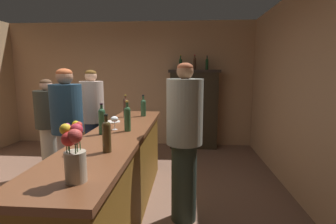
{
  "coord_description": "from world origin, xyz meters",
  "views": [
    {
      "loc": [
        1.29,
        -2.69,
        1.64
      ],
      "look_at": [
        1.08,
        0.15,
        1.19
      ],
      "focal_mm": 27.02,
      "sensor_mm": 36.0,
      "label": 1
    }
  ],
  "objects_px": {
    "wine_bottle_malbec": "(143,107)",
    "cheese_plate": "(113,122)",
    "display_bottle_midleft": "(195,63)",
    "display_cabinet": "(194,108)",
    "flower_arrangement": "(74,153)",
    "patron_redhead": "(68,128)",
    "wine_bottle_riesling": "(107,135)",
    "wine_glass_front": "(114,120)",
    "display_bottle_left": "(181,63)",
    "display_bottle_center": "(207,64)",
    "wine_bottle_rose": "(127,117)",
    "bar_counter": "(118,176)",
    "wine_bottle_merlot": "(102,120)",
    "bartender": "(184,137)",
    "patron_in_navy": "(93,119)",
    "wine_glass_mid": "(76,141)",
    "patron_tall": "(49,125)",
    "wine_bottle_chardonnay": "(126,107)"
  },
  "relations": [
    {
      "from": "wine_glass_front",
      "to": "cheese_plate",
      "type": "distance_m",
      "value": 0.46
    },
    {
      "from": "wine_bottle_merlot",
      "to": "display_bottle_center",
      "type": "distance_m",
      "value": 3.21
    },
    {
      "from": "wine_bottle_malbec",
      "to": "wine_bottle_chardonnay",
      "type": "distance_m",
      "value": 0.26
    },
    {
      "from": "display_bottle_center",
      "to": "display_cabinet",
      "type": "bearing_deg",
      "value": 180.0
    },
    {
      "from": "wine_bottle_riesling",
      "to": "wine_glass_front",
      "type": "xyz_separation_m",
      "value": [
        -0.17,
        0.79,
        -0.03
      ]
    },
    {
      "from": "wine_bottle_merlot",
      "to": "wine_glass_front",
      "type": "height_order",
      "value": "wine_bottle_merlot"
    },
    {
      "from": "display_cabinet",
      "to": "wine_bottle_rose",
      "type": "height_order",
      "value": "display_cabinet"
    },
    {
      "from": "display_cabinet",
      "to": "patron_in_navy",
      "type": "height_order",
      "value": "display_cabinet"
    },
    {
      "from": "wine_bottle_riesling",
      "to": "flower_arrangement",
      "type": "bearing_deg",
      "value": -90.61
    },
    {
      "from": "wine_bottle_rose",
      "to": "bartender",
      "type": "bearing_deg",
      "value": -4.79
    },
    {
      "from": "cheese_plate",
      "to": "display_bottle_center",
      "type": "distance_m",
      "value": 2.74
    },
    {
      "from": "cheese_plate",
      "to": "display_bottle_midleft",
      "type": "bearing_deg",
      "value": 63.57
    },
    {
      "from": "display_cabinet",
      "to": "display_bottle_left",
      "type": "xyz_separation_m",
      "value": [
        -0.29,
        -0.0,
        0.94
      ]
    },
    {
      "from": "display_bottle_midleft",
      "to": "patron_in_navy",
      "type": "bearing_deg",
      "value": -133.69
    },
    {
      "from": "cheese_plate",
      "to": "patron_redhead",
      "type": "relative_size",
      "value": 0.11
    },
    {
      "from": "bar_counter",
      "to": "display_bottle_midleft",
      "type": "bearing_deg",
      "value": 72.21
    },
    {
      "from": "display_bottle_midleft",
      "to": "display_cabinet",
      "type": "bearing_deg",
      "value": 180.0
    },
    {
      "from": "display_bottle_center",
      "to": "patron_redhead",
      "type": "distance_m",
      "value": 3.14
    },
    {
      "from": "wine_bottle_chardonnay",
      "to": "patron_redhead",
      "type": "distance_m",
      "value": 0.83
    },
    {
      "from": "wine_bottle_riesling",
      "to": "display_bottle_center",
      "type": "distance_m",
      "value": 3.67
    },
    {
      "from": "flower_arrangement",
      "to": "cheese_plate",
      "type": "relative_size",
      "value": 1.89
    },
    {
      "from": "wine_bottle_riesling",
      "to": "patron_redhead",
      "type": "bearing_deg",
      "value": 127.93
    },
    {
      "from": "wine_bottle_malbec",
      "to": "display_cabinet",
      "type": "bearing_deg",
      "value": 65.84
    },
    {
      "from": "wine_glass_mid",
      "to": "patron_redhead",
      "type": "relative_size",
      "value": 0.09
    },
    {
      "from": "patron_redhead",
      "to": "wine_glass_front",
      "type": "bearing_deg",
      "value": 27.4
    },
    {
      "from": "wine_bottle_rose",
      "to": "patron_redhead",
      "type": "xyz_separation_m",
      "value": [
        -0.89,
        0.41,
        -0.23
      ]
    },
    {
      "from": "wine_glass_mid",
      "to": "patron_redhead",
      "type": "bearing_deg",
      "value": 118.63
    },
    {
      "from": "flower_arrangement",
      "to": "patron_tall",
      "type": "relative_size",
      "value": 0.24
    },
    {
      "from": "wine_glass_mid",
      "to": "display_bottle_midleft",
      "type": "relative_size",
      "value": 0.5
    },
    {
      "from": "wine_bottle_malbec",
      "to": "wine_bottle_rose",
      "type": "height_order",
      "value": "wine_bottle_rose"
    },
    {
      "from": "flower_arrangement",
      "to": "patron_in_navy",
      "type": "relative_size",
      "value": 0.22
    },
    {
      "from": "flower_arrangement",
      "to": "cheese_plate",
      "type": "height_order",
      "value": "flower_arrangement"
    },
    {
      "from": "wine_glass_mid",
      "to": "wine_bottle_rose",
      "type": "bearing_deg",
      "value": 74.92
    },
    {
      "from": "bar_counter",
      "to": "wine_glass_mid",
      "type": "distance_m",
      "value": 0.95
    },
    {
      "from": "wine_bottle_merlot",
      "to": "flower_arrangement",
      "type": "height_order",
      "value": "flower_arrangement"
    },
    {
      "from": "wine_glass_front",
      "to": "display_bottle_left",
      "type": "relative_size",
      "value": 0.51
    },
    {
      "from": "wine_bottle_merlot",
      "to": "wine_glass_mid",
      "type": "relative_size",
      "value": 2.09
    },
    {
      "from": "display_cabinet",
      "to": "cheese_plate",
      "type": "height_order",
      "value": "display_cabinet"
    },
    {
      "from": "bar_counter",
      "to": "flower_arrangement",
      "type": "relative_size",
      "value": 8.34
    },
    {
      "from": "wine_bottle_malbec",
      "to": "wine_bottle_chardonnay",
      "type": "xyz_separation_m",
      "value": [
        -0.24,
        -0.08,
        0.01
      ]
    },
    {
      "from": "wine_bottle_riesling",
      "to": "patron_redhead",
      "type": "distance_m",
      "value": 1.48
    },
    {
      "from": "bar_counter",
      "to": "flower_arrangement",
      "type": "distance_m",
      "value": 1.4
    },
    {
      "from": "wine_bottle_merlot",
      "to": "patron_tall",
      "type": "distance_m",
      "value": 1.71
    },
    {
      "from": "wine_glass_front",
      "to": "patron_tall",
      "type": "bearing_deg",
      "value": 144.58
    },
    {
      "from": "display_cabinet",
      "to": "wine_glass_front",
      "type": "distance_m",
      "value": 2.83
    },
    {
      "from": "wine_bottle_malbec",
      "to": "cheese_plate",
      "type": "height_order",
      "value": "wine_bottle_malbec"
    },
    {
      "from": "wine_bottle_malbec",
      "to": "cheese_plate",
      "type": "distance_m",
      "value": 0.6
    },
    {
      "from": "display_bottle_center",
      "to": "patron_in_navy",
      "type": "bearing_deg",
      "value": -137.95
    },
    {
      "from": "display_cabinet",
      "to": "patron_redhead",
      "type": "distance_m",
      "value": 2.85
    },
    {
      "from": "wine_bottle_merlot",
      "to": "bartender",
      "type": "distance_m",
      "value": 0.89
    }
  ]
}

